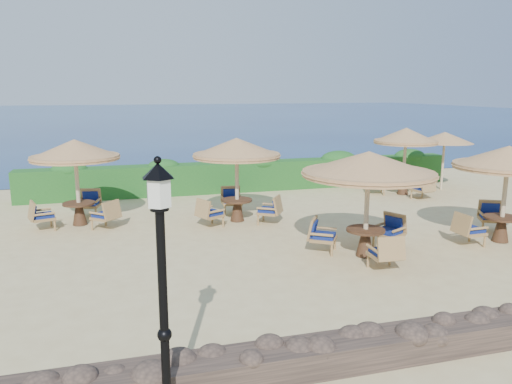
# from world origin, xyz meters

# --- Properties ---
(ground) EXTENTS (120.00, 120.00, 0.00)m
(ground) POSITION_xyz_m (0.00, 0.00, 0.00)
(ground) COLOR #D3BF85
(ground) RESTS_ON ground
(sea) EXTENTS (160.00, 160.00, 0.00)m
(sea) POSITION_xyz_m (0.00, 70.00, 0.00)
(sea) COLOR navy
(sea) RESTS_ON ground
(hedge) EXTENTS (18.00, 0.90, 1.20)m
(hedge) POSITION_xyz_m (0.00, 7.20, 0.60)
(hedge) COLOR #184C1B
(hedge) RESTS_ON ground
(stone_wall) EXTENTS (15.00, 0.65, 0.44)m
(stone_wall) POSITION_xyz_m (0.00, -6.20, 0.22)
(stone_wall) COLOR brown
(stone_wall) RESTS_ON ground
(lamp_post) EXTENTS (0.44, 0.44, 3.31)m
(lamp_post) POSITION_xyz_m (-4.80, -6.80, 1.55)
(lamp_post) COLOR black
(lamp_post) RESTS_ON ground
(extra_parasol) EXTENTS (2.30, 2.30, 2.41)m
(extra_parasol) POSITION_xyz_m (7.80, 5.20, 2.17)
(extra_parasol) COLOR beige
(extra_parasol) RESTS_ON ground
(cafe_set_0) EXTENTS (3.29, 3.29, 2.65)m
(cafe_set_0) POSITION_xyz_m (0.64, -1.67, 2.01)
(cafe_set_0) COLOR beige
(cafe_set_0) RESTS_ON ground
(cafe_set_1) EXTENTS (2.85, 2.85, 2.65)m
(cafe_set_1) POSITION_xyz_m (4.82, -1.58, 1.92)
(cafe_set_1) COLOR beige
(cafe_set_1) RESTS_ON ground
(cafe_set_2) EXTENTS (2.77, 2.77, 2.65)m
(cafe_set_2) POSITION_xyz_m (-6.46, 3.39, 1.88)
(cafe_set_2) COLOR beige
(cafe_set_2) RESTS_ON ground
(cafe_set_3) EXTENTS (2.79, 2.80, 2.65)m
(cafe_set_3) POSITION_xyz_m (-1.65, 2.52, 1.90)
(cafe_set_3) COLOR beige
(cafe_set_3) RESTS_ON ground
(cafe_set_4) EXTENTS (2.73, 2.69, 2.65)m
(cafe_set_4) POSITION_xyz_m (5.69, 4.75, 1.83)
(cafe_set_4) COLOR beige
(cafe_set_4) RESTS_ON ground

